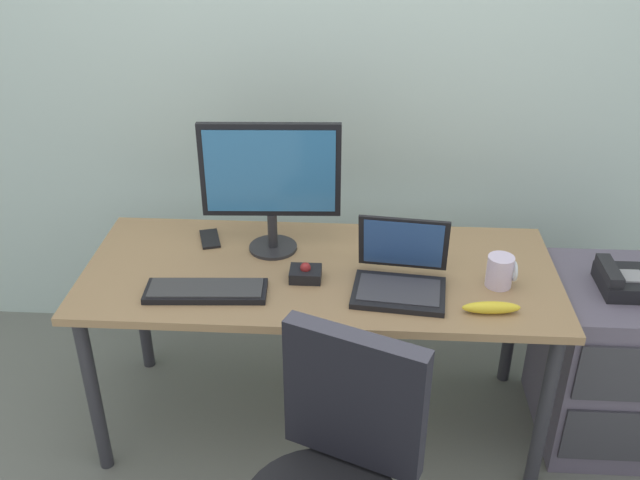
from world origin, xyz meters
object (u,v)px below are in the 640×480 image
(banana, at_px, (491,308))
(cell_phone, at_px, (210,239))
(desk_phone, at_px, (622,280))
(keyboard, at_px, (206,291))
(laptop, at_px, (400,274))
(trackball_mouse, at_px, (306,273))
(file_cabinet, at_px, (603,360))
(coffee_mug, at_px, (500,271))
(monitor_main, at_px, (271,178))

(banana, bearing_deg, cell_phone, 157.05)
(desk_phone, distance_m, keyboard, 1.45)
(laptop, distance_m, trackball_mouse, 0.33)
(keyboard, distance_m, trackball_mouse, 0.35)
(file_cabinet, relative_size, cell_phone, 4.70)
(file_cabinet, relative_size, laptop, 1.97)
(banana, bearing_deg, coffee_mug, 72.74)
(trackball_mouse, bearing_deg, file_cabinet, 4.47)
(file_cabinet, distance_m, desk_phone, 0.37)
(desk_phone, height_order, monitor_main, monitor_main)
(file_cabinet, relative_size, coffee_mug, 5.91)
(keyboard, relative_size, cell_phone, 2.94)
(coffee_mug, bearing_deg, trackball_mouse, 179.91)
(laptop, bearing_deg, cell_phone, 157.80)
(laptop, relative_size, trackball_mouse, 3.07)
(monitor_main, distance_m, cell_phone, 0.38)
(monitor_main, bearing_deg, file_cabinet, -5.24)
(laptop, xyz_separation_m, trackball_mouse, (-0.33, 0.04, -0.03))
(file_cabinet, bearing_deg, coffee_mug, -168.88)
(file_cabinet, xyz_separation_m, cell_phone, (-1.51, 0.17, 0.38))
(desk_phone, xyz_separation_m, keyboard, (-1.44, -0.19, 0.02))
(trackball_mouse, xyz_separation_m, banana, (0.62, -0.17, -0.00))
(desk_phone, relative_size, banana, 1.05)
(monitor_main, distance_m, laptop, 0.57)
(cell_phone, bearing_deg, banana, -39.78)
(keyboard, xyz_separation_m, cell_phone, (-0.06, 0.37, -0.01))
(trackball_mouse, height_order, coffee_mug, coffee_mug)
(coffee_mug, relative_size, cell_phone, 0.80)
(file_cabinet, xyz_separation_m, desk_phone, (-0.01, -0.02, 0.37))
(cell_phone, bearing_deg, monitor_main, -29.03)
(desk_phone, relative_size, cell_phone, 1.41)
(cell_phone, xyz_separation_m, banana, (1.01, -0.43, 0.02))
(file_cabinet, bearing_deg, keyboard, -172.03)
(file_cabinet, xyz_separation_m, monitor_main, (-1.26, 0.12, 0.67))
(laptop, bearing_deg, desk_phone, 7.71)
(keyboard, bearing_deg, monitor_main, 59.09)
(file_cabinet, bearing_deg, monitor_main, 174.76)
(file_cabinet, relative_size, banana, 3.51)
(banana, bearing_deg, trackball_mouse, 164.69)
(keyboard, height_order, coffee_mug, coffee_mug)
(monitor_main, xyz_separation_m, trackball_mouse, (0.14, -0.20, -0.27))
(monitor_main, relative_size, trackball_mouse, 4.57)
(coffee_mug, bearing_deg, desk_phone, 9.26)
(cell_phone, bearing_deg, desk_phone, -23.90)
(coffee_mug, bearing_deg, laptop, -174.31)
(monitor_main, xyz_separation_m, keyboard, (-0.19, -0.32, -0.28))
(monitor_main, bearing_deg, coffee_mug, -14.18)
(coffee_mug, xyz_separation_m, banana, (-0.05, -0.17, -0.04))
(file_cabinet, distance_m, laptop, 0.91)
(desk_phone, bearing_deg, banana, -154.12)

